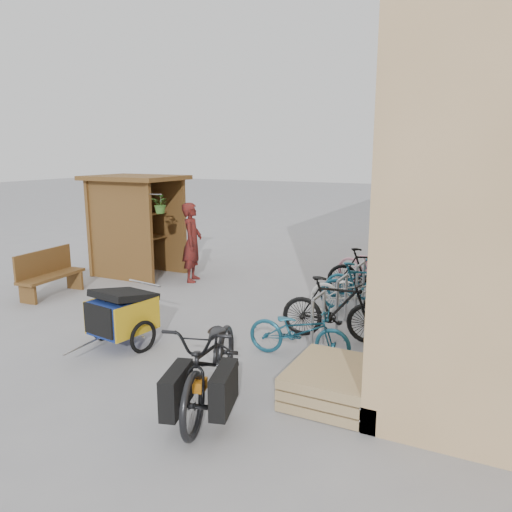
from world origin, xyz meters
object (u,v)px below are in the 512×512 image
at_px(kiosk, 133,211).
at_px(bench, 49,273).
at_px(person_kiosk, 192,242).
at_px(shopping_carts, 429,244).
at_px(bike_2, 356,293).
at_px(bike_6, 375,266).
at_px(bike_1, 335,309).
at_px(bike_5, 368,272).
at_px(bike_4, 366,281).
at_px(bike_7, 392,264).
at_px(pallet_stack, 333,383).
at_px(child_trailer, 122,313).
at_px(bike_3, 361,287).
at_px(cargo_bike, 211,362).
at_px(bike_0, 299,331).

distance_m(kiosk, bench, 2.51).
bearing_deg(person_kiosk, shopping_carts, -69.35).
height_order(bike_2, bike_6, bike_6).
xyz_separation_m(person_kiosk, bike_1, (4.09, -2.10, -0.40)).
distance_m(bench, bike_5, 6.63).
xyz_separation_m(shopping_carts, person_kiosk, (-4.69, -3.95, 0.30)).
height_order(bike_4, bike_6, bike_6).
height_order(bench, bike_6, bench).
distance_m(bike_1, bike_7, 3.99).
bearing_deg(pallet_stack, shopping_carts, 90.00).
bearing_deg(bike_5, person_kiosk, 80.61).
xyz_separation_m(child_trailer, bike_2, (2.83, 2.97, -0.08)).
bearing_deg(bike_6, pallet_stack, -163.34).
xyz_separation_m(person_kiosk, bike_4, (4.01, 0.18, -0.49)).
height_order(person_kiosk, bike_5, person_kiosk).
bearing_deg(child_trailer, bike_3, 57.93).
bearing_deg(cargo_bike, bike_5, 68.83).
bearing_deg(child_trailer, bike_0, 25.05).
distance_m(pallet_stack, shopping_carts, 7.94).
xyz_separation_m(bench, bike_3, (6.07, 1.89, -0.03)).
xyz_separation_m(bike_0, bike_4, (0.15, 3.19, 0.02)).
bearing_deg(kiosk, bench, -100.13).
height_order(pallet_stack, cargo_bike, cargo_bike).
bearing_deg(bike_4, pallet_stack, -179.79).
xyz_separation_m(bike_4, bike_5, (-0.09, 0.48, 0.08)).
height_order(bench, bike_5, bike_5).
xyz_separation_m(bike_1, bike_7, (0.08, 3.98, -0.06)).
bearing_deg(cargo_bike, bike_0, 61.55).
height_order(bike_2, bike_7, bike_7).
xyz_separation_m(bike_0, bike_2, (0.22, 2.19, 0.04)).
bearing_deg(bike_4, cargo_bike, 164.84).
height_order(child_trailer, bike_0, child_trailer).
distance_m(cargo_bike, bike_2, 4.03).
bearing_deg(bike_0, bike_7, -7.23).
relative_size(kiosk, pallet_stack, 2.08).
relative_size(child_trailer, person_kiosk, 0.90).
distance_m(kiosk, bike_7, 6.20).
xyz_separation_m(pallet_stack, cargo_bike, (-1.21, -0.82, 0.35)).
distance_m(bike_0, bike_2, 2.20).
bearing_deg(shopping_carts, bike_6, -107.29).
distance_m(shopping_carts, bike_5, 3.38).
relative_size(bench, person_kiosk, 0.85).
height_order(bike_0, bike_2, bike_2).
bearing_deg(bench, bike_4, 17.94).
bearing_deg(child_trailer, cargo_bike, -16.04).
bearing_deg(bench, bike_6, 27.48).
height_order(shopping_carts, bike_5, shopping_carts).
relative_size(bike_3, bike_4, 0.96).
bearing_deg(person_kiosk, bike_5, -99.88).
bearing_deg(bike_3, bike_1, 169.73).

